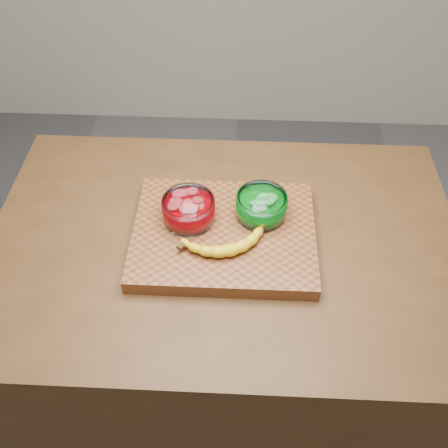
{
  "coord_description": "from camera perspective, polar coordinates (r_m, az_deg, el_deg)",
  "views": [
    {
      "loc": [
        0.04,
        -0.81,
        1.86
      ],
      "look_at": [
        0.0,
        0.0,
        0.96
      ],
      "focal_mm": 40.0,
      "sensor_mm": 36.0,
      "label": 1
    }
  ],
  "objects": [
    {
      "name": "ground",
      "position": [
        2.03,
        -0.0,
        -18.47
      ],
      "size": [
        3.5,
        3.5,
        0.0
      ],
      "primitive_type": "plane",
      "color": "#525256",
      "rests_on": "ground"
    },
    {
      "name": "bowl_red",
      "position": [
        1.24,
        -4.05,
        1.66
      ],
      "size": [
        0.13,
        0.13,
        0.06
      ],
      "color": "white",
      "rests_on": "cutting_board"
    },
    {
      "name": "counter",
      "position": [
        1.63,
        -0.0,
        -12.12
      ],
      "size": [
        1.2,
        0.8,
        0.9
      ],
      "primitive_type": "cube",
      "color": "#492D15",
      "rests_on": "ground"
    },
    {
      "name": "bowl_green",
      "position": [
        1.25,
        4.29,
        2.08
      ],
      "size": [
        0.13,
        0.13,
        0.06
      ],
      "color": "white",
      "rests_on": "cutting_board"
    },
    {
      "name": "banana",
      "position": [
        1.19,
        -0.02,
        -1.53
      ],
      "size": [
        0.24,
        0.15,
        0.03
      ],
      "primitive_type": null,
      "color": "gold",
      "rests_on": "cutting_board"
    },
    {
      "name": "cutting_board",
      "position": [
        1.24,
        -0.0,
        -1.23
      ],
      "size": [
        0.45,
        0.35,
        0.04
      ],
      "primitive_type": "cube",
      "color": "brown",
      "rests_on": "counter"
    }
  ]
}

